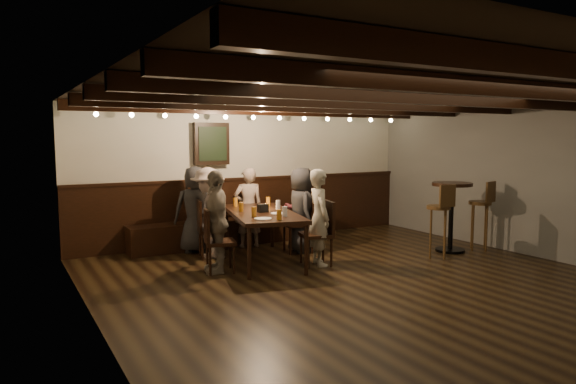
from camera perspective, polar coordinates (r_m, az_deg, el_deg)
room at (r=8.10m, az=-1.98°, el=0.52°), size 7.00×7.00×7.00m
dining_table at (r=7.69m, az=-2.89°, el=-2.65°), size 1.36×2.17×0.75m
chair_left_near at (r=8.08m, az=-8.59°, el=-5.29°), size 0.50×0.50×0.90m
chair_left_far at (r=7.21m, az=-7.67°, el=-6.71°), size 0.49×0.49×0.88m
chair_right_near at (r=8.37m, az=1.26°, el=-4.63°), size 0.55×0.55×0.99m
chair_right_far at (r=7.54m, az=3.27°, el=-5.96°), size 0.52×0.52×0.94m
person_bench_left at (r=8.43m, az=-10.24°, el=-1.89°), size 0.77×0.60×1.41m
person_bench_centre at (r=8.71m, az=-4.44°, el=-1.72°), size 0.56×0.43×1.35m
person_bench_right at (r=8.79m, az=1.52°, el=-1.86°), size 0.72×0.62×1.28m
person_left_near at (r=8.00m, az=-8.86°, el=-2.29°), size 0.73×1.01×1.40m
person_left_far at (r=7.12m, az=-7.97°, el=-3.26°), size 0.54×0.89×1.42m
person_right_near at (r=8.32m, az=1.46°, el=-2.00°), size 0.59×0.76×1.38m
person_right_far at (r=7.47m, az=3.51°, el=-2.82°), size 0.45×0.58×1.41m
pint_a at (r=8.30m, az=-5.86°, el=-1.11°), size 0.07×0.07×0.14m
pint_b at (r=8.36m, az=-2.22°, el=-1.03°), size 0.07×0.07×0.14m
pint_c at (r=7.71m, az=-5.23°, el=-1.66°), size 0.07×0.07×0.14m
pint_d at (r=7.94m, az=-1.11°, el=-1.41°), size 0.07×0.07×0.14m
pint_e at (r=7.19m, az=-3.80°, el=-2.21°), size 0.07×0.07×0.14m
pint_f at (r=7.20m, az=-0.36°, el=-2.19°), size 0.07×0.07×0.14m
pint_g at (r=6.92m, az=-1.00°, el=-2.53°), size 0.07×0.07×0.14m
plate_near at (r=6.98m, az=-2.80°, el=-2.98°), size 0.24×0.24×0.01m
plate_far at (r=7.44m, az=-1.02°, el=-2.41°), size 0.24×0.24×0.01m
condiment_caddy at (r=7.63m, az=-2.81°, el=-1.80°), size 0.15×0.10×0.12m
candle at (r=8.00m, az=-2.54°, el=-1.69°), size 0.05×0.05×0.05m
high_top_table at (r=8.73m, az=17.70°, el=-1.54°), size 0.64×0.64×1.13m
bar_stool_left at (r=8.28m, az=16.34°, el=-4.12°), size 0.36×0.37×1.15m
bar_stool_right at (r=9.05m, az=20.51°, el=-3.40°), size 0.38×0.40×1.15m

